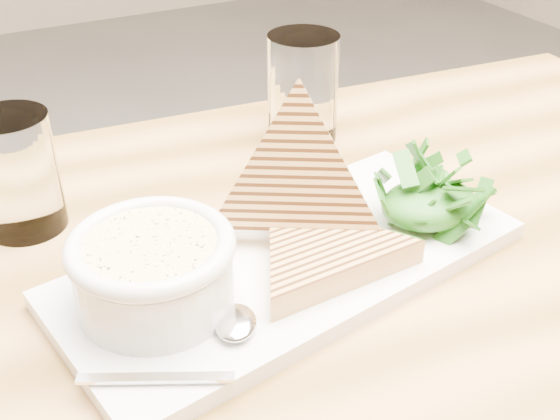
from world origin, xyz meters
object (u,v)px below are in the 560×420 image
soup_bowl (155,279)px  glass_near (17,173)px  glass_far (303,88)px  table_top (275,352)px  platter (291,263)px

soup_bowl → glass_near: size_ratio=1.06×
soup_bowl → glass_far: 0.34m
table_top → glass_near: size_ratio=11.02×
table_top → soup_bowl: (-0.07, 0.06, 0.06)m
glass_far → soup_bowl: bearing=-138.5°
table_top → glass_near: bearing=119.7°
platter → soup_bowl: 0.13m
platter → glass_far: bearing=58.6°
table_top → glass_far: 0.35m
table_top → soup_bowl: bearing=141.8°
table_top → platter: bearing=52.5°
table_top → platter: size_ratio=3.10×
soup_bowl → glass_near: (-0.06, 0.18, 0.02)m
glass_far → platter: bearing=-121.4°
platter → glass_near: glass_near is taller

